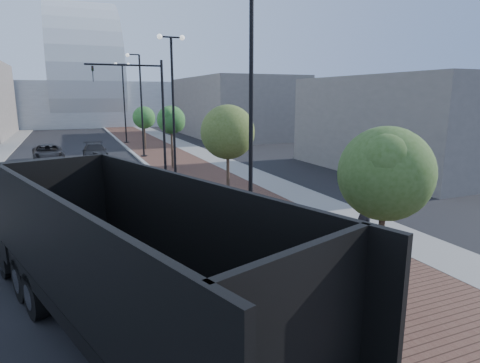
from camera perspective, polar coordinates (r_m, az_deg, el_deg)
name	(u,v)px	position (r m, az deg, el deg)	size (l,w,h in m)	color
sidewalk	(162,148)	(45.10, -10.92, 4.67)	(7.00, 140.00, 0.12)	#4C2D23
concrete_strip	(186,146)	(45.73, -7.60, 4.88)	(2.40, 140.00, 0.13)	slate
curb	(128,149)	(44.53, -15.34, 4.38)	(0.30, 140.00, 0.14)	gray
dump_truck	(72,242)	(12.38, -22.40, -7.84)	(7.08, 14.14, 3.88)	black
white_sedan	(109,271)	(12.60, -17.84, -11.81)	(1.44, 4.14, 1.36)	white
dark_car_mid	(48,153)	(38.96, -25.27, 3.60)	(2.41, 5.24, 1.46)	black
dark_car_far	(95,152)	(38.56, -19.63, 3.95)	(2.00, 4.91, 1.43)	black
pedestrian	(364,213)	(17.63, 16.99, -4.19)	(0.65, 0.43, 1.78)	black
streetlight_1	(248,131)	(15.17, 1.14, 7.07)	(1.44, 0.56, 9.21)	black
streetlight_2	(173,108)	(26.57, -9.32, 10.06)	(1.72, 0.56, 9.28)	black
streetlight_3	(141,110)	(38.33, -13.75, 9.71)	(1.44, 0.56, 9.21)	black
streetlight_4	(124,102)	(50.21, -15.89, 10.61)	(1.72, 0.56, 9.28)	black
traffic_mast	(150,105)	(29.31, -12.47, 10.43)	(5.09, 0.20, 8.00)	black
tree_0	(386,174)	(10.87, 19.78, 1.00)	(2.42, 2.38, 4.91)	#382619
tree_1	(228,132)	(20.28, -1.63, 6.91)	(2.69, 2.69, 5.20)	#382619
tree_2	(172,120)	(31.74, -9.56, 8.49)	(2.22, 2.14, 4.88)	#382619
tree_3	(144,118)	(43.51, -13.24, 8.70)	(2.35, 2.29, 4.54)	#382619
convention_center	(85,93)	(88.89, -20.84, 11.47)	(50.00, 30.00, 50.00)	#A2A7AB
commercial_block_ne	(234,107)	(58.02, -0.86, 10.37)	(12.00, 22.00, 8.00)	#655F5B
commercial_block_e	(406,124)	(33.62, 22.18, 7.46)	(10.00, 16.00, 7.00)	#635D59
utility_cover_1	(318,250)	(15.31, 10.82, -9.33)	(0.50, 0.50, 0.02)	black
utility_cover_2	(217,188)	(24.81, -3.27, -0.87)	(0.50, 0.50, 0.02)	black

